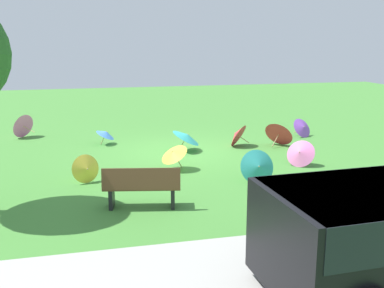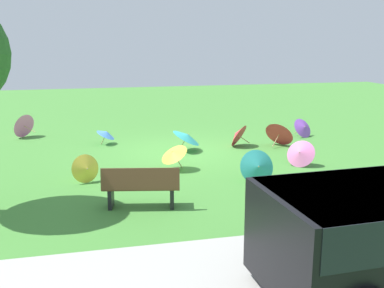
% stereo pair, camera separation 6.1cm
% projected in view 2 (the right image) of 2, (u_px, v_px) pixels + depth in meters
% --- Properties ---
extents(ground, '(40.00, 40.00, 0.00)m').
position_uv_depth(ground, '(178.00, 152.00, 14.44)').
color(ground, '#478C38').
extents(park_bench, '(1.66, 0.79, 0.90)m').
position_uv_depth(park_bench, '(141.00, 187.00, 9.54)').
color(park_bench, brown).
rests_on(park_bench, ground).
extents(parasol_yellow_0, '(0.96, 0.99, 0.74)m').
position_uv_depth(parasol_yellow_0, '(173.00, 153.00, 12.33)').
color(parasol_yellow_0, tan).
rests_on(parasol_yellow_0, ground).
extents(parasol_red_0, '(1.14, 1.16, 0.88)m').
position_uv_depth(parasol_red_0, '(280.00, 133.00, 15.17)').
color(parasol_red_0, tan).
rests_on(parasol_red_0, ground).
extents(parasol_red_1, '(0.93, 0.97, 0.79)m').
position_uv_depth(parasol_red_1, '(237.00, 135.00, 15.10)').
color(parasol_red_1, tan).
rests_on(parasol_red_1, ground).
extents(parasol_purple_0, '(0.90, 0.78, 0.70)m').
position_uv_depth(parasol_purple_0, '(304.00, 127.00, 16.54)').
color(parasol_purple_0, tan).
rests_on(parasol_purple_0, ground).
extents(parasol_pink_0, '(0.93, 0.94, 0.75)m').
position_uv_depth(parasol_pink_0, '(300.00, 153.00, 12.74)').
color(parasol_pink_0, tan).
rests_on(parasol_pink_0, ground).
extents(parasol_pink_1, '(0.91, 0.90, 0.87)m').
position_uv_depth(parasol_pink_1, '(23.00, 125.00, 16.48)').
color(parasol_pink_1, tan).
rests_on(parasol_pink_1, ground).
extents(parasol_yellow_1, '(0.75, 0.65, 0.72)m').
position_uv_depth(parasol_yellow_1, '(86.00, 169.00, 11.26)').
color(parasol_yellow_1, tan).
rests_on(parasol_yellow_1, ground).
extents(parasol_teal_0, '(1.11, 1.14, 0.76)m').
position_uv_depth(parasol_teal_0, '(187.00, 136.00, 14.42)').
color(parasol_teal_0, tan).
rests_on(parasol_teal_0, ground).
extents(parasol_blue_1, '(0.77, 0.77, 0.58)m').
position_uv_depth(parasol_blue_1, '(106.00, 133.00, 15.37)').
color(parasol_blue_1, tan).
rests_on(parasol_blue_1, ground).
extents(parasol_teal_1, '(0.86, 0.69, 0.85)m').
position_uv_depth(parasol_teal_1, '(258.00, 167.00, 11.19)').
color(parasol_teal_1, tan).
rests_on(parasol_teal_1, ground).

